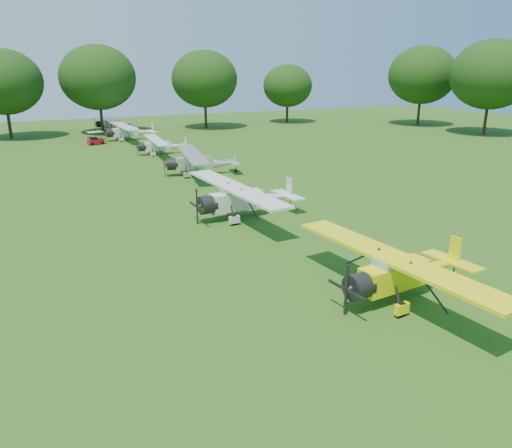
{
  "coord_description": "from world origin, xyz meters",
  "views": [
    {
      "loc": [
        -13.08,
        -22.43,
        10.11
      ],
      "look_at": [
        -1.72,
        2.1,
        1.4
      ],
      "focal_mm": 35.0,
      "sensor_mm": 36.0,
      "label": 1
    }
  ],
  "objects_px": {
    "aircraft_6": "(129,130)",
    "aircraft_7": "(114,122)",
    "golf_cart": "(95,140)",
    "aircraft_5": "(161,145)",
    "aircraft_2": "(403,269)",
    "aircraft_4": "(199,161)",
    "aircraft_3": "(244,197)"
  },
  "relations": [
    {
      "from": "aircraft_6",
      "to": "aircraft_7",
      "type": "height_order",
      "value": "aircraft_6"
    },
    {
      "from": "aircraft_7",
      "to": "golf_cart",
      "type": "distance_m",
      "value": 15.31
    },
    {
      "from": "aircraft_5",
      "to": "golf_cart",
      "type": "distance_m",
      "value": 12.36
    },
    {
      "from": "aircraft_2",
      "to": "aircraft_5",
      "type": "bearing_deg",
      "value": 84.02
    },
    {
      "from": "aircraft_2",
      "to": "aircraft_6",
      "type": "height_order",
      "value": "aircraft_2"
    },
    {
      "from": "aircraft_4",
      "to": "aircraft_7",
      "type": "height_order",
      "value": "aircraft_4"
    },
    {
      "from": "aircraft_4",
      "to": "golf_cart",
      "type": "distance_m",
      "value": 24.28
    },
    {
      "from": "aircraft_2",
      "to": "aircraft_7",
      "type": "bearing_deg",
      "value": 84.81
    },
    {
      "from": "aircraft_5",
      "to": "aircraft_4",
      "type": "bearing_deg",
      "value": -84.7
    },
    {
      "from": "aircraft_3",
      "to": "golf_cart",
      "type": "relative_size",
      "value": 5.61
    },
    {
      "from": "aircraft_2",
      "to": "aircraft_3",
      "type": "height_order",
      "value": "aircraft_3"
    },
    {
      "from": "aircraft_5",
      "to": "aircraft_6",
      "type": "xyz_separation_m",
      "value": [
        -1.14,
        13.12,
        0.18
      ]
    },
    {
      "from": "aircraft_2",
      "to": "golf_cart",
      "type": "distance_m",
      "value": 52.61
    },
    {
      "from": "aircraft_2",
      "to": "aircraft_6",
      "type": "distance_m",
      "value": 54.57
    },
    {
      "from": "aircraft_4",
      "to": "aircraft_7",
      "type": "xyz_separation_m",
      "value": [
        -1.54,
        37.9,
        -0.16
      ]
    },
    {
      "from": "golf_cart",
      "to": "aircraft_7",
      "type": "bearing_deg",
      "value": 57.17
    },
    {
      "from": "aircraft_5",
      "to": "aircraft_7",
      "type": "distance_m",
      "value": 25.33
    },
    {
      "from": "aircraft_4",
      "to": "aircraft_3",
      "type": "bearing_deg",
      "value": -86.88
    },
    {
      "from": "aircraft_6",
      "to": "golf_cart",
      "type": "height_order",
      "value": "aircraft_6"
    },
    {
      "from": "aircraft_6",
      "to": "golf_cart",
      "type": "distance_m",
      "value": 5.41
    },
    {
      "from": "aircraft_7",
      "to": "aircraft_5",
      "type": "bearing_deg",
      "value": -84.39
    },
    {
      "from": "aircraft_7",
      "to": "aircraft_3",
      "type": "bearing_deg",
      "value": -86.98
    },
    {
      "from": "aircraft_2",
      "to": "aircraft_6",
      "type": "bearing_deg",
      "value": 85.12
    },
    {
      "from": "aircraft_2",
      "to": "aircraft_7",
      "type": "xyz_separation_m",
      "value": [
        -1.39,
        66.73,
        -0.17
      ]
    },
    {
      "from": "golf_cart",
      "to": "aircraft_2",
      "type": "bearing_deg",
      "value": -97.39
    },
    {
      "from": "aircraft_2",
      "to": "aircraft_4",
      "type": "relative_size",
      "value": 1.01
    },
    {
      "from": "aircraft_2",
      "to": "aircraft_3",
      "type": "relative_size",
      "value": 0.95
    },
    {
      "from": "aircraft_3",
      "to": "aircraft_4",
      "type": "distance_m",
      "value": 14.48
    },
    {
      "from": "aircraft_3",
      "to": "aircraft_7",
      "type": "xyz_separation_m",
      "value": [
        0.09,
        52.29,
        -0.24
      ]
    },
    {
      "from": "aircraft_4",
      "to": "aircraft_6",
      "type": "distance_m",
      "value": 25.77
    },
    {
      "from": "aircraft_6",
      "to": "golf_cart",
      "type": "xyz_separation_m",
      "value": [
        -4.83,
        -2.31,
        -0.74
      ]
    },
    {
      "from": "aircraft_3",
      "to": "aircraft_5",
      "type": "xyz_separation_m",
      "value": [
        1.19,
        26.98,
        -0.28
      ]
    }
  ]
}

